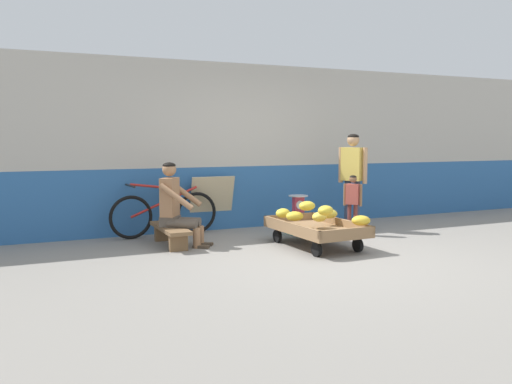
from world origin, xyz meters
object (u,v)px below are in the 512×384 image
object	(u,v)px
low_bench	(170,231)
customer_adult	(353,171)
sign_board	(211,203)
plastic_crate	(298,224)
customer_child	(353,198)
weighing_scale	(298,204)
shopping_bag	(331,230)
banana_cart	(316,229)
bicycle_near_left	(164,213)
vendor_seated	(176,205)

from	to	relation	value
low_bench	customer_adult	size ratio (longest dim) A/B	0.72
sign_board	plastic_crate	bearing A→B (deg)	-35.47
customer_adult	customer_child	world-z (taller)	customer_adult
low_bench	customer_adult	bearing A→B (deg)	-0.06
plastic_crate	weighing_scale	size ratio (longest dim) A/B	1.20
customer_adult	shopping_bag	world-z (taller)	customer_adult
sign_board	customer_child	bearing A→B (deg)	-34.90
customer_adult	shopping_bag	distance (m)	1.12
banana_cart	weighing_scale	size ratio (longest dim) A/B	4.92
low_bench	customer_child	distance (m)	2.77
plastic_crate	bicycle_near_left	xyz separation A→B (m)	(-1.93, 0.62, 0.20)
bicycle_near_left	low_bench	bearing A→B (deg)	-98.30
customer_child	shopping_bag	distance (m)	0.61
banana_cart	low_bench	size ratio (longest dim) A/B	1.34
weighing_scale	customer_adult	size ratio (longest dim) A/B	0.20
low_bench	plastic_crate	distance (m)	2.04
weighing_scale	customer_child	world-z (taller)	customer_child
bicycle_near_left	sign_board	size ratio (longest dim) A/B	1.90
bicycle_near_left	customer_adult	distance (m)	2.99
bicycle_near_left	customer_child	size ratio (longest dim) A/B	1.82
low_bench	bicycle_near_left	size ratio (longest dim) A/B	0.66
bicycle_near_left	banana_cart	bearing A→B (deg)	-44.13
plastic_crate	sign_board	xyz separation A→B (m)	(-1.13, 0.80, 0.28)
customer_adult	banana_cart	bearing A→B (deg)	-143.03
sign_board	shopping_bag	xyz separation A→B (m)	(1.39, -1.32, -0.31)
shopping_bag	low_bench	bearing A→B (deg)	170.05
low_bench	customer_adult	xyz separation A→B (m)	(2.94, -0.00, 0.75)
customer_adult	customer_child	xyz separation A→B (m)	(-0.22, -0.34, -0.39)
customer_adult	customer_child	bearing A→B (deg)	-123.12
vendor_seated	bicycle_near_left	bearing A→B (deg)	87.54
low_bench	plastic_crate	xyz separation A→B (m)	(2.04, 0.11, -0.05)
plastic_crate	banana_cart	bearing A→B (deg)	-105.13
sign_board	customer_adult	size ratio (longest dim) A/B	0.57
banana_cart	customer_adult	distance (m)	1.63
bicycle_near_left	sign_board	xyz separation A→B (m)	(0.81, 0.19, 0.08)
shopping_bag	customer_child	bearing A→B (deg)	8.10
low_bench	vendor_seated	world-z (taller)	vendor_seated
low_bench	weighing_scale	world-z (taller)	weighing_scale
plastic_crate	customer_adult	world-z (taller)	customer_adult
banana_cart	vendor_seated	bearing A→B (deg)	153.74
low_bench	shopping_bag	bearing A→B (deg)	-9.95
vendor_seated	customer_child	distance (m)	2.67
bicycle_near_left	shopping_bag	xyz separation A→B (m)	(2.20, -1.13, -0.23)
bicycle_near_left	shopping_bag	distance (m)	2.49
banana_cart	vendor_seated	size ratio (longest dim) A/B	1.30
low_bench	sign_board	xyz separation A→B (m)	(0.91, 0.92, 0.23)
vendor_seated	plastic_crate	world-z (taller)	vendor_seated
plastic_crate	shopping_bag	xyz separation A→B (m)	(0.26, -0.52, -0.03)
customer_child	low_bench	bearing A→B (deg)	172.76
plastic_crate	customer_adult	bearing A→B (deg)	-7.28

